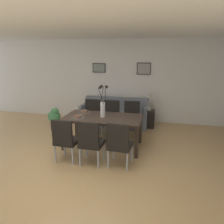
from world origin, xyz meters
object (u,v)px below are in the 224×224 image
at_px(centerpiece_vase, 103,105).
at_px(table_lamp, 149,98).
at_px(bowl_near_right, 84,111).
at_px(side_table, 148,119).
at_px(bowl_near_left, 77,116).
at_px(framed_picture_left, 99,68).
at_px(dining_chair_far_right, 111,116).
at_px(dining_chair_near_right, 92,115).
at_px(framed_picture_center, 144,69).
at_px(dining_chair_near_left, 65,138).
at_px(potted_plant, 54,117).
at_px(dining_chair_mid_right, 132,117).
at_px(dining_table, 103,120).
at_px(dining_chair_far_left, 90,141).
at_px(dining_chair_mid_left, 119,143).
at_px(sofa, 115,115).

relative_size(centerpiece_vase, table_lamp, 1.44).
height_order(bowl_near_right, side_table, bowl_near_right).
xyz_separation_m(bowl_near_left, framed_picture_left, (-0.18, 2.40, 0.92)).
bearing_deg(dining_chair_far_right, bowl_near_left, -116.07).
height_order(dining_chair_near_right, framed_picture_center, framed_picture_center).
xyz_separation_m(dining_chair_far_right, centerpiece_vase, (0.01, -0.86, 0.51)).
xyz_separation_m(bowl_near_left, framed_picture_center, (1.26, 2.40, 0.92)).
relative_size(dining_chair_near_left, potted_plant, 1.37).
height_order(dining_chair_mid_right, framed_picture_center, framed_picture_center).
height_order(bowl_near_left, framed_picture_left, framed_picture_left).
bearing_deg(centerpiece_vase, framed_picture_left, 108.28).
distance_m(dining_chair_near_right, bowl_near_right, 0.71).
relative_size(dining_table, dining_chair_far_left, 1.96).
xyz_separation_m(dining_chair_near_right, dining_chair_mid_right, (1.11, 0.03, 0.00)).
bearing_deg(centerpiece_vase, table_lamp, 59.71).
height_order(dining_chair_near_right, side_table, dining_chair_near_right).
bearing_deg(potted_plant, dining_chair_mid_left, -36.31).
xyz_separation_m(dining_chair_far_left, bowl_near_right, (-0.53, 1.10, 0.27)).
distance_m(table_lamp, potted_plant, 2.82).
height_order(dining_chair_mid_right, potted_plant, dining_chair_mid_right).
bearing_deg(dining_chair_near_right, framed_picture_center, 45.90).
relative_size(bowl_near_right, potted_plant, 0.25).
relative_size(bowl_near_left, potted_plant, 0.25).
xyz_separation_m(dining_chair_far_right, bowl_near_left, (-0.53, -1.08, 0.27)).
height_order(dining_chair_near_left, potted_plant, dining_chair_near_left).
bearing_deg(potted_plant, dining_chair_mid_right, 2.71).
bearing_deg(dining_chair_far_left, dining_chair_mid_left, 3.28).
xyz_separation_m(dining_chair_far_right, dining_chair_mid_left, (0.57, -1.72, 0.00)).
xyz_separation_m(dining_table, bowl_near_left, (-0.54, -0.21, 0.12)).
xyz_separation_m(dining_chair_far_right, dining_chair_mid_right, (0.56, 0.03, 0.00)).
bearing_deg(potted_plant, framed_picture_center, 30.23).
xyz_separation_m(bowl_near_left, side_table, (1.50, 1.86, -0.52)).
bearing_deg(dining_chair_far_right, table_lamp, 38.78).
relative_size(dining_chair_far_left, sofa, 0.45).
relative_size(dining_chair_near_left, centerpiece_vase, 1.25).
bearing_deg(framed_picture_left, dining_chair_near_left, -86.66).
distance_m(dining_chair_near_left, framed_picture_center, 3.52).
xyz_separation_m(dining_table, dining_chair_mid_left, (0.56, -0.85, -0.15)).
height_order(dining_chair_mid_left, framed_picture_left, framed_picture_left).
bearing_deg(dining_chair_far_left, dining_chair_near_right, 107.30).
height_order(dining_chair_near_left, framed_picture_center, framed_picture_center).
height_order(dining_chair_near_right, bowl_near_right, dining_chair_near_right).
height_order(dining_chair_far_left, bowl_near_left, dining_chair_far_left).
bearing_deg(sofa, centerpiece_vase, -86.90).
xyz_separation_m(framed_picture_center, potted_plant, (-2.40, -1.40, -1.33)).
xyz_separation_m(dining_chair_far_right, framed_picture_left, (-0.71, 1.32, 1.19)).
xyz_separation_m(sofa, side_table, (1.06, -0.05, -0.02)).
bearing_deg(bowl_near_left, centerpiece_vase, 21.52).
bearing_deg(dining_chair_near_left, potted_plant, 124.19).
height_order(sofa, framed_picture_left, framed_picture_left).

